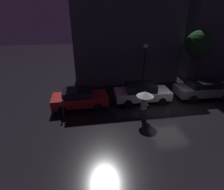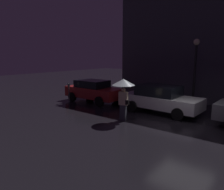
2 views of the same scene
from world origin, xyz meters
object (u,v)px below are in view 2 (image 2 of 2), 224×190
object	(u,v)px
parked_car_white	(160,99)
street_lamp_near	(195,63)
parked_car_red	(94,90)
pedestrian_with_umbrella	(123,87)
parking_meter	(69,91)

from	to	relation	value
parked_car_white	street_lamp_near	world-z (taller)	street_lamp_near
parked_car_red	pedestrian_with_umbrella	size ratio (longest dim) A/B	1.98
parked_car_red	pedestrian_with_umbrella	bearing A→B (deg)	-29.59
pedestrian_with_umbrella	street_lamp_near	xyz separation A→B (m)	(1.59, 4.99, 1.01)
pedestrian_with_umbrella	parked_car_red	bearing A→B (deg)	137.86
parked_car_red	parked_car_white	size ratio (longest dim) A/B	0.92
parked_car_red	street_lamp_near	world-z (taller)	street_lamp_near
parked_car_white	parking_meter	xyz separation A→B (m)	(-5.82, -1.42, 0.02)
pedestrian_with_umbrella	street_lamp_near	world-z (taller)	street_lamp_near
street_lamp_near	pedestrian_with_umbrella	bearing A→B (deg)	-107.69
pedestrian_with_umbrella	street_lamp_near	size ratio (longest dim) A/B	0.50
parking_meter	pedestrian_with_umbrella	bearing A→B (deg)	-11.88
street_lamp_near	parked_car_white	bearing A→B (deg)	-110.30
parked_car_red	parking_meter	world-z (taller)	parked_car_red
parked_car_white	pedestrian_with_umbrella	size ratio (longest dim) A/B	2.15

